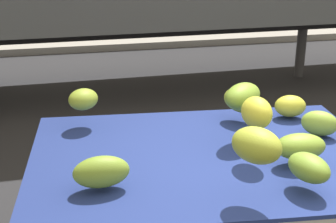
{
  "coord_description": "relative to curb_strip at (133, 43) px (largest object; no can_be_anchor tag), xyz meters",
  "views": [
    {
      "loc": [
        -1.75,
        -3.04,
        2.75
      ],
      "look_at": [
        -0.83,
        1.08,
        1.16
      ],
      "focal_mm": 53.19,
      "sensor_mm": 36.0,
      "label": 1
    }
  ],
  "objects": [
    {
      "name": "curb_strip",
      "position": [
        0.0,
        0.0,
        0.0
      ],
      "size": [
        80.0,
        0.8,
        0.16
      ],
      "primitive_type": "cube",
      "color": "gray",
      "rests_on": "ground"
    }
  ]
}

